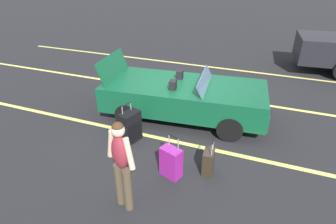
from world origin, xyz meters
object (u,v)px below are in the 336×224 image
object	(u,v)px
traveler_person	(121,162)
convertible_car	(191,97)
suitcase_large_black	(131,127)
suitcase_medium_bright	(171,162)
suitcase_small_carryon	(208,162)

from	to	relation	value
traveler_person	convertible_car	bearing A→B (deg)	15.70
traveler_person	suitcase_large_black	bearing A→B (deg)	43.07
suitcase_medium_bright	suitcase_small_carryon	xyz separation A→B (m)	(0.65, 0.35, -0.06)
suitcase_medium_bright	suitcase_small_carryon	size ratio (longest dim) A/B	1.18
convertible_car	suitcase_medium_bright	distance (m)	2.37
suitcase_small_carryon	suitcase_medium_bright	bearing A→B (deg)	23.33
convertible_car	suitcase_small_carryon	size ratio (longest dim) A/B	5.73
convertible_car	suitcase_small_carryon	bearing A→B (deg)	-70.02
suitcase_large_black	traveler_person	xyz separation A→B (m)	(0.81, -1.77, 0.56)
convertible_car	traveler_person	size ratio (longest dim) A/B	2.60
traveler_person	suitcase_small_carryon	bearing A→B (deg)	-21.52
suitcase_medium_bright	suitcase_large_black	bearing A→B (deg)	-101.67
suitcase_medium_bright	traveler_person	size ratio (longest dim) A/B	0.54
convertible_car	suitcase_small_carryon	world-z (taller)	convertible_car
convertible_car	traveler_person	bearing A→B (deg)	-98.51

